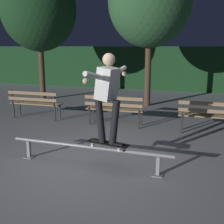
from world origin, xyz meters
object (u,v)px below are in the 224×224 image
Objects in this scene: skateboarder at (107,91)px; tree_behind_benches at (150,1)px; grind_rail at (88,150)px; park_bench_left_center at (114,107)px; park_bench_leftmost at (35,101)px; skateboard at (107,144)px; park_bench_right_center at (212,114)px; tree_far_left at (39,10)px.

tree_behind_benches is at bearing 94.74° from skateboarder.
park_bench_left_center reaches higher than grind_rail.
skateboarder reaches higher than park_bench_leftmost.
park_bench_left_center is (-0.76, 2.71, 0.07)m from skateboard.
grind_rail is 3.45m from park_bench_right_center.
skateboarder is at bearing -74.37° from park_bench_left_center.
tree_behind_benches reaches higher than park_bench_leftmost.
tree_behind_benches is at bearing 91.06° from grind_rail.
skateboard is 8.04m from tree_far_left.
grind_rail is at bearing -43.06° from park_bench_leftmost.
skateboard is 4.25m from park_bench_leftmost.
tree_behind_benches is (-0.48, 5.75, 2.25)m from skateboarder.
park_bench_leftmost is at bearing 180.00° from park_bench_left_center.
skateboarder is 0.97× the size of park_bench_leftmost.
tree_far_left reaches higher than park_bench_leftmost.
grind_rail is 1.15m from skateboarder.
grind_rail is at bearing -88.94° from tree_behind_benches.
park_bench_right_center is at bearing 0.00° from park_bench_left_center.
skateboarder is 6.20m from tree_behind_benches.
tree_far_left is at bearing -178.68° from tree_behind_benches.
park_bench_left_center is 1.00× the size of park_bench_right_center.
skateboarder reaches higher than park_bench_left_center.
skateboarder is (0.37, -0.00, 1.09)m from grind_rail.
park_bench_left_center is (2.51, 0.00, 0.00)m from park_bench_leftmost.
tree_behind_benches is (-0.11, 5.75, 3.34)m from grind_rail.
tree_far_left is at bearing 117.77° from park_bench_leftmost.
skateboard is at bearing 170.47° from skateboarder.
tree_far_left is (-4.06, 2.94, 3.00)m from park_bench_left_center.
park_bench_left_center is at bearing 180.00° from park_bench_right_center.
park_bench_left_center and park_bench_right_center have the same top height.
skateboard is 0.50× the size of park_bench_right_center.
tree_far_left reaches higher than skateboard.
skateboard is 0.16× the size of tree_far_left.
skateboarder is 0.30× the size of tree_far_left.
park_bench_leftmost is at bearing -132.55° from tree_behind_benches.
grind_rail is 0.40m from skateboard.
park_bench_leftmost is 2.51m from park_bench_left_center.
tree_far_left is at bearing 155.89° from park_bench_right_center.
grind_rail is 2.75m from park_bench_left_center.
tree_behind_benches is (0.28, 3.04, 3.12)m from park_bench_left_center.
skateboard is 0.15× the size of tree_behind_benches.
grind_rail is 6.66m from tree_behind_benches.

